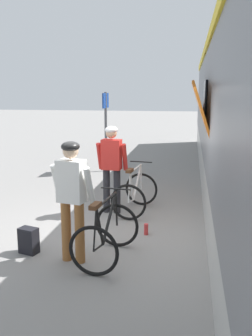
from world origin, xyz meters
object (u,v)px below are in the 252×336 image
object	(u,v)px
platform_sign_post	(106,118)
backpack_on_platform	(29,241)
cyclist_near_in_red	(112,162)
bicycle_far_black	(106,234)
water_bottle_near_the_bikes	(146,229)
bicycle_near_white	(135,193)
cyclist_far_in_white	(72,191)

from	to	relation	value
platform_sign_post	backpack_on_platform	bearing A→B (deg)	-88.52
cyclist_near_in_red	bicycle_far_black	distance (m)	2.32
cyclist_near_in_red	water_bottle_near_the_bikes	size ratio (longest dim) A/B	9.05
cyclist_near_in_red	backpack_on_platform	world-z (taller)	cyclist_near_in_red
cyclist_near_in_red	bicycle_near_white	world-z (taller)	cyclist_near_in_red
cyclist_near_in_red	platform_sign_post	size ratio (longest dim) A/B	0.73
bicycle_near_white	backpack_on_platform	xyz separation A→B (m)	(-1.31, -2.23, -0.20)
water_bottle_near_the_bikes	platform_sign_post	bearing A→B (deg)	110.09
bicycle_near_white	bicycle_far_black	size ratio (longest dim) A/B	1.00
cyclist_far_in_white	bicycle_far_black	world-z (taller)	cyclist_far_in_white
bicycle_far_black	backpack_on_platform	bearing A→B (deg)	177.95
cyclist_near_in_red	bicycle_near_white	xyz separation A→B (m)	(0.47, 0.09, -0.65)
bicycle_far_black	platform_sign_post	bearing A→B (deg)	102.72
bicycle_far_black	platform_sign_post	size ratio (longest dim) A/B	0.48
cyclist_far_in_white	water_bottle_near_the_bikes	bearing A→B (deg)	52.25
cyclist_far_in_white	bicycle_far_black	xyz separation A→B (m)	(0.46, 0.10, -0.65)
backpack_on_platform	water_bottle_near_the_bikes	world-z (taller)	backpack_on_platform
bicycle_far_black	water_bottle_near_the_bikes	world-z (taller)	bicycle_far_black
bicycle_far_black	water_bottle_near_the_bikes	xyz separation A→B (m)	(0.46, 1.09, -0.30)
cyclist_near_in_red	platform_sign_post	xyz separation A→B (m)	(-1.01, 3.93, 0.57)
water_bottle_near_the_bikes	cyclist_near_in_red	bearing A→B (deg)	127.11
backpack_on_platform	water_bottle_near_the_bikes	distance (m)	1.98
water_bottle_near_the_bikes	backpack_on_platform	bearing A→B (deg)	-148.13
cyclist_far_in_white	bicycle_far_black	size ratio (longest dim) A/B	1.54
platform_sign_post	bicycle_near_white	bearing A→B (deg)	-69.04
cyclist_far_in_white	platform_sign_post	world-z (taller)	platform_sign_post
bicycle_near_white	backpack_on_platform	distance (m)	2.60
bicycle_near_white	bicycle_far_black	xyz separation A→B (m)	(-0.09, -2.28, 0.00)
bicycle_far_black	platform_sign_post	distance (m)	6.39
bicycle_near_white	platform_sign_post	distance (m)	4.29
bicycle_far_black	cyclist_far_in_white	bearing A→B (deg)	-167.57
cyclist_near_in_red	bicycle_near_white	bearing A→B (deg)	10.59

